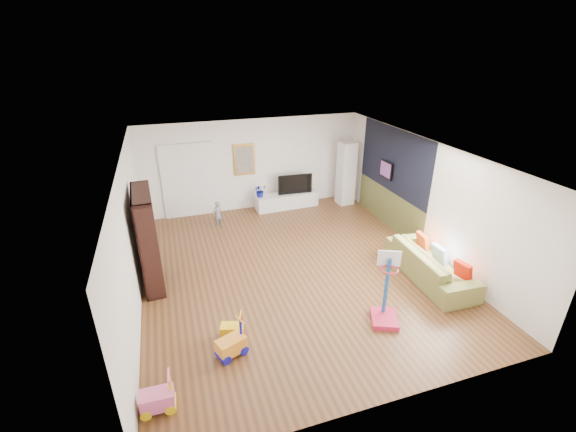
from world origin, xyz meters
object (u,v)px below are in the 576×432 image
object	(u,v)px
sofa	(431,264)
basketball_hoop	(388,290)
bookshelf	(148,239)
media_console	(287,201)

from	to	relation	value
sofa	basketball_hoop	distance (m)	1.97
bookshelf	basketball_hoop	size ratio (longest dim) A/B	1.49
sofa	basketball_hoop	xyz separation A→B (m)	(-1.68, -0.96, 0.35)
bookshelf	media_console	bearing A→B (deg)	33.95
sofa	media_console	bearing A→B (deg)	23.39
bookshelf	basketball_hoop	bearing A→B (deg)	-36.52
basketball_hoop	media_console	bearing A→B (deg)	113.94
media_console	basketball_hoop	size ratio (longest dim) A/B	1.40
media_console	basketball_hoop	world-z (taller)	basketball_hoop
bookshelf	sofa	size ratio (longest dim) A/B	0.89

